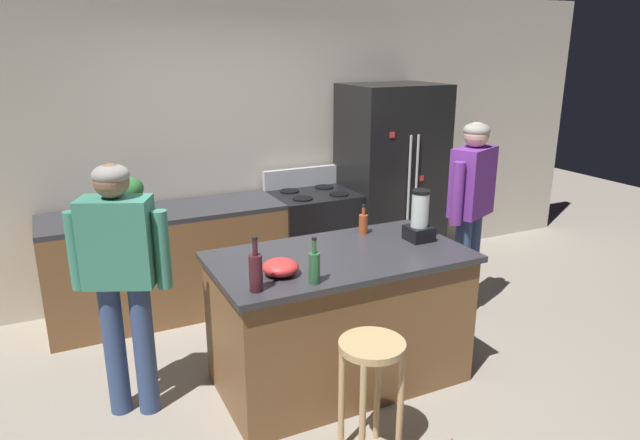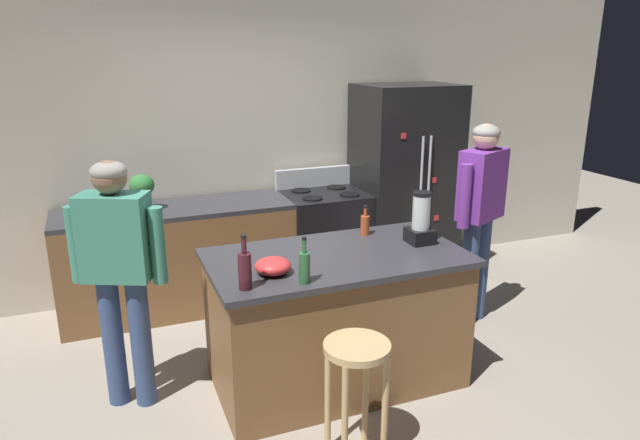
% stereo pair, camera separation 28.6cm
% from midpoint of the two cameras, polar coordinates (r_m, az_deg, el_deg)
% --- Properties ---
extents(ground_plane, '(14.00, 14.00, 0.00)m').
position_cam_midpoint_polar(ground_plane, '(4.13, 3.65, -15.57)').
color(ground_plane, '#9E9384').
extents(back_wall, '(8.00, 0.10, 2.70)m').
position_cam_midpoint_polar(back_wall, '(5.37, -4.98, 7.65)').
color(back_wall, beige).
rests_on(back_wall, ground_plane).
extents(kitchen_island, '(1.68, 0.91, 0.92)m').
position_cam_midpoint_polar(kitchen_island, '(3.90, 3.78, -9.83)').
color(kitchen_island, brown).
rests_on(kitchen_island, ground_plane).
extents(back_counter_run, '(2.00, 0.64, 0.92)m').
position_cam_midpoint_polar(back_counter_run, '(5.05, -12.14, -3.75)').
color(back_counter_run, brown).
rests_on(back_counter_run, ground_plane).
extents(refrigerator, '(0.90, 0.73, 1.88)m').
position_cam_midpoint_polar(refrigerator, '(5.59, 9.85, 3.54)').
color(refrigerator, black).
rests_on(refrigerator, ground_plane).
extents(stove_range, '(0.76, 0.65, 1.10)m').
position_cam_midpoint_polar(stove_range, '(5.38, 1.98, -1.95)').
color(stove_range, black).
rests_on(stove_range, ground_plane).
extents(person_by_island_left, '(0.58, 0.36, 1.59)m').
position_cam_midpoint_polar(person_by_island_left, '(3.61, -17.35, -4.11)').
color(person_by_island_left, '#384C7A').
rests_on(person_by_island_left, ground_plane).
extents(person_by_sink_right, '(0.58, 0.36, 1.65)m').
position_cam_midpoint_polar(person_by_sink_right, '(4.74, 17.38, 1.37)').
color(person_by_sink_right, '#384C7A').
rests_on(person_by_sink_right, ground_plane).
extents(bar_stool, '(0.36, 0.36, 0.72)m').
position_cam_midpoint_polar(bar_stool, '(3.17, 6.33, -14.83)').
color(bar_stool, tan).
rests_on(bar_stool, ground_plane).
extents(potted_plant, '(0.20, 0.20, 0.30)m').
position_cam_midpoint_polar(potted_plant, '(4.84, -15.72, 2.92)').
color(potted_plant, silver).
rests_on(potted_plant, back_counter_run).
extents(blender_appliance, '(0.17, 0.17, 0.36)m').
position_cam_midpoint_polar(blender_appliance, '(3.97, 12.06, -0.17)').
color(blender_appliance, black).
rests_on(blender_appliance, kitchen_island).
extents(bottle_wine, '(0.08, 0.08, 0.32)m').
position_cam_midpoint_polar(bottle_wine, '(3.17, -4.95, -4.96)').
color(bottle_wine, '#471923').
rests_on(bottle_wine, kitchen_island).
extents(bottle_cooking_sauce, '(0.06, 0.06, 0.22)m').
position_cam_midpoint_polar(bottle_cooking_sauce, '(4.09, 6.51, -0.45)').
color(bottle_cooking_sauce, '#B24C26').
rests_on(bottle_cooking_sauce, kitchen_island).
extents(bottle_olive_oil, '(0.07, 0.07, 0.28)m').
position_cam_midpoint_polar(bottle_olive_oil, '(3.24, 0.96, -4.68)').
color(bottle_olive_oil, '#2D6638').
rests_on(bottle_olive_oil, kitchen_island).
extents(mixing_bowl, '(0.22, 0.22, 0.10)m').
position_cam_midpoint_polar(mixing_bowl, '(3.39, -2.31, -4.64)').
color(mixing_bowl, red).
rests_on(mixing_bowl, kitchen_island).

